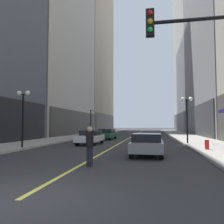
# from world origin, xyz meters

# --- Properties ---
(ground_plane) EXTENTS (200.00, 200.00, 0.00)m
(ground_plane) POSITION_xyz_m (0.00, 35.00, 0.00)
(ground_plane) COLOR #2D2D30
(sidewalk_left) EXTENTS (4.50, 78.00, 0.15)m
(sidewalk_left) POSITION_xyz_m (-8.25, 35.00, 0.07)
(sidewalk_left) COLOR #9E9991
(sidewalk_left) RESTS_ON ground
(sidewalk_right) EXTENTS (4.50, 78.00, 0.15)m
(sidewalk_right) POSITION_xyz_m (8.25, 35.00, 0.07)
(sidewalk_right) COLOR #9E9991
(sidewalk_right) RESTS_ON ground
(lane_centre_stripe) EXTENTS (0.16, 70.00, 0.01)m
(lane_centre_stripe) POSITION_xyz_m (0.00, 35.00, 0.00)
(lane_centre_stripe) COLOR #E5D64C
(lane_centre_stripe) RESTS_ON ground
(building_left_mid) EXTENTS (16.14, 24.00, 36.41)m
(building_left_mid) POSITION_xyz_m (-18.47, 34.50, 18.15)
(building_left_mid) COLOR #A8A399
(building_left_mid) RESTS_ON ground
(building_left_far) EXTENTS (10.76, 26.00, 69.12)m
(building_left_far) POSITION_xyz_m (-15.79, 60.00, 34.46)
(building_left_far) COLOR #B7AD99
(building_left_far) RESTS_ON ground
(car_grey) EXTENTS (1.88, 4.18, 1.32)m
(car_grey) POSITION_xyz_m (2.91, 8.56, 0.72)
(car_grey) COLOR slate
(car_grey) RESTS_ON ground
(car_white) EXTENTS (1.81, 4.28, 1.32)m
(car_white) POSITION_xyz_m (-2.54, 15.38, 0.72)
(car_white) COLOR silver
(car_white) RESTS_ON ground
(car_green) EXTENTS (2.03, 4.53, 1.32)m
(car_green) POSITION_xyz_m (-2.53, 22.89, 0.72)
(car_green) COLOR #196038
(car_green) RESTS_ON ground
(pedestrian_in_black_coat) EXTENTS (0.37, 0.37, 1.76)m
(pedestrian_in_black_coat) POSITION_xyz_m (0.51, 4.52, 1.03)
(pedestrian_in_black_coat) COLOR black
(pedestrian_in_black_coat) RESTS_ON ground
(traffic_light_near_right) EXTENTS (3.43, 0.35, 5.65)m
(traffic_light_near_right) POSITION_xyz_m (5.35, 2.30, 3.74)
(traffic_light_near_right) COLOR black
(traffic_light_near_right) RESTS_ON ground
(street_lamp_left_near) EXTENTS (1.06, 0.36, 4.43)m
(street_lamp_left_near) POSITION_xyz_m (-6.40, 10.31, 3.26)
(street_lamp_left_near) COLOR black
(street_lamp_left_near) RESTS_ON ground
(street_lamp_left_far) EXTENTS (1.06, 0.36, 4.43)m
(street_lamp_left_far) POSITION_xyz_m (-6.40, 29.02, 3.26)
(street_lamp_left_far) COLOR black
(street_lamp_left_far) RESTS_ON ground
(street_lamp_right_mid) EXTENTS (1.06, 0.36, 4.43)m
(street_lamp_right_mid) POSITION_xyz_m (6.40, 16.62, 3.26)
(street_lamp_right_mid) COLOR black
(street_lamp_right_mid) RESTS_ON ground
(fire_hydrant_right) EXTENTS (0.28, 0.28, 0.80)m
(fire_hydrant_right) POSITION_xyz_m (6.90, 11.35, 0.40)
(fire_hydrant_right) COLOR red
(fire_hydrant_right) RESTS_ON ground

